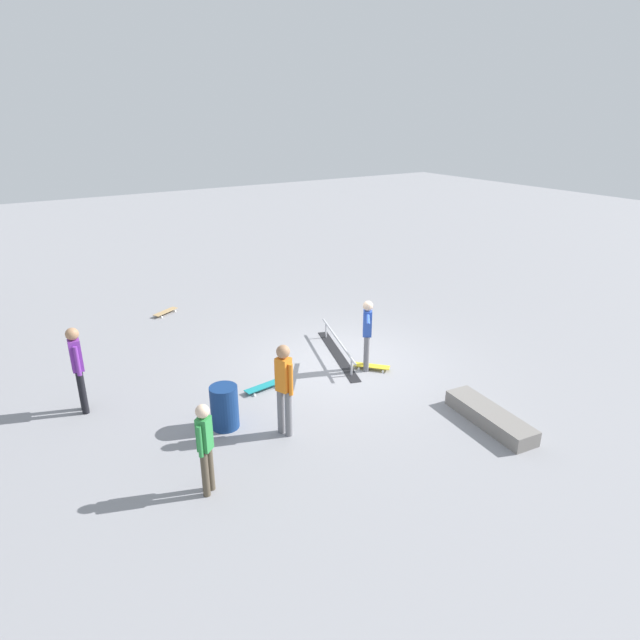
{
  "coord_description": "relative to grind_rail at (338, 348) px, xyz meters",
  "views": [
    {
      "loc": [
        -9.14,
        6.53,
        5.43
      ],
      "look_at": [
        0.49,
        0.38,
        1.0
      ],
      "focal_mm": 30.42,
      "sensor_mm": 36.0,
      "label": 1
    }
  ],
  "objects": [
    {
      "name": "ground_plane",
      "position": [
        -0.49,
        0.12,
        -0.18
      ],
      "size": [
        60.0,
        60.0,
        0.0
      ],
      "primitive_type": "plane",
      "color": "gray"
    },
    {
      "name": "grind_rail",
      "position": [
        0.0,
        0.0,
        0.0
      ],
      "size": [
        2.82,
        1.14,
        0.42
      ],
      "rotation": [
        0.0,
        0.0,
        -0.32
      ],
      "color": "black",
      "rests_on": "ground_plane"
    },
    {
      "name": "skate_ledge",
      "position": [
        -4.01,
        -0.67,
        -0.04
      ],
      "size": [
        1.97,
        0.74,
        0.29
      ],
      "primitive_type": "cube",
      "rotation": [
        0.0,
        0.0,
        -0.11
      ],
      "color": "gray",
      "rests_on": "ground_plane"
    },
    {
      "name": "skater_main",
      "position": [
        -0.96,
        -0.11,
        0.76
      ],
      "size": [
        1.1,
        0.83,
        1.62
      ],
      "rotation": [
        0.0,
        0.0,
        2.51
      ],
      "color": "slate",
      "rests_on": "ground_plane"
    },
    {
      "name": "skateboard_main",
      "position": [
        -1.03,
        -0.22,
        -0.11
      ],
      "size": [
        0.72,
        0.69,
        0.09
      ],
      "rotation": [
        0.0,
        0.0,
        3.89
      ],
      "color": "yellow",
      "rests_on": "ground_plane"
    },
    {
      "name": "bystander_orange_shirt",
      "position": [
        -2.25,
        2.68,
        0.8
      ],
      "size": [
        0.39,
        0.27,
        1.73
      ],
      "rotation": [
        0.0,
        0.0,
        0.39
      ],
      "color": "slate",
      "rests_on": "ground_plane"
    },
    {
      "name": "bystander_green_shirt",
      "position": [
        -3.04,
        4.44,
        0.67
      ],
      "size": [
        0.27,
        0.31,
        1.52
      ],
      "rotation": [
        0.0,
        0.0,
        2.27
      ],
      "color": "brown",
      "rests_on": "ground_plane"
    },
    {
      "name": "bystander_purple_shirt",
      "position": [
        0.51,
        5.56,
        0.8
      ],
      "size": [
        0.39,
        0.24,
        1.73
      ],
      "rotation": [
        0.0,
        0.0,
        6.23
      ],
      "color": "black",
      "rests_on": "ground_plane"
    },
    {
      "name": "loose_skateboard_teal",
      "position": [
        -0.58,
        2.28,
        -0.11
      ],
      "size": [
        0.33,
        0.82,
        0.09
      ],
      "rotation": [
        0.0,
        0.0,
        1.7
      ],
      "color": "teal",
      "rests_on": "ground_plane"
    },
    {
      "name": "loose_skateboard_natural",
      "position": [
        4.94,
        2.58,
        -0.11
      ],
      "size": [
        0.56,
        0.8,
        0.09
      ],
      "rotation": [
        0.0,
        0.0,
        2.08
      ],
      "color": "tan",
      "rests_on": "ground_plane"
    },
    {
      "name": "trash_bin",
      "position": [
        -1.47,
        3.49,
        0.23
      ],
      "size": [
        0.51,
        0.51,
        0.82
      ],
      "primitive_type": "cylinder",
      "color": "navy",
      "rests_on": "ground_plane"
    }
  ]
}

